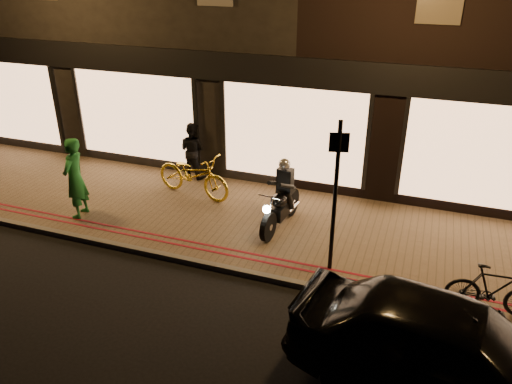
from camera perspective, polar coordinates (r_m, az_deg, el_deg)
ground at (r=9.88m, az=-2.52°, el=-9.44°), size 90.00×90.00×0.00m
sidewalk at (r=11.44m, az=1.27°, el=-3.78°), size 50.00×4.00×0.12m
kerb_stone at (r=9.89m, az=-2.41°, el=-9.00°), size 50.00×0.14×0.12m
red_kerb_lines at (r=10.24m, az=-1.36°, el=-7.22°), size 50.00×0.26×0.01m
building_row at (r=16.80m, az=9.62°, el=20.43°), size 48.00×10.11×8.50m
motorcycle at (r=11.01m, az=2.94°, el=-1.07°), size 0.62×1.94×1.59m
sign_post at (r=9.13m, az=9.07°, el=0.15°), size 0.35×0.12×3.00m
bicycle_gold at (r=12.55m, az=-7.19°, el=1.97°), size 2.24×1.15×1.12m
bicycle_dark at (r=9.39m, az=25.54°, el=-10.08°), size 1.57×0.54×0.93m
person_green at (r=12.02m, az=-19.99°, el=1.49°), size 0.56×0.76×1.90m
person_dark at (r=13.57m, az=-7.24°, el=4.76°), size 0.86×0.73×1.53m
parked_car at (r=7.63m, az=21.19°, el=-16.58°), size 4.70×2.47×1.52m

